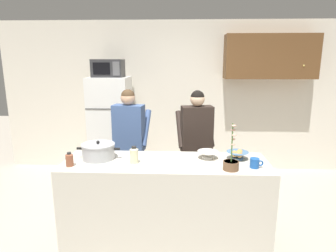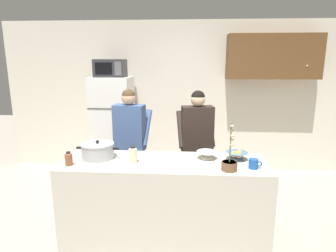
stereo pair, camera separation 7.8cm
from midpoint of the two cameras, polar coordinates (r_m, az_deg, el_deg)
ground_plane at (r=3.43m, az=-1.13°, el=-21.58°), size 14.00×14.00×0.00m
back_wall_unit at (r=5.12m, az=3.28°, el=6.90°), size 6.00×0.48×2.60m
kitchen_island at (r=3.20m, az=-1.17°, el=-14.77°), size 2.12×0.68×0.92m
refrigerator at (r=4.95m, az=-11.58°, el=-0.28°), size 0.64×0.68×1.67m
microwave at (r=4.81m, az=-12.17°, el=11.07°), size 0.48×0.37×0.28m
person_near_pot at (r=3.88m, az=-8.22°, el=-1.69°), size 0.53×0.46×1.58m
person_by_sink at (r=3.79m, az=5.04°, el=-2.02°), size 0.53×0.47×1.57m
cooking_pot at (r=3.17m, az=-14.24°, el=-4.83°), size 0.46×0.35×0.20m
coffee_mug at (r=2.94m, az=16.02°, el=-7.04°), size 0.13×0.09×0.10m
bread_bowl at (r=3.14m, az=12.86°, el=-5.51°), size 0.23×0.23×0.10m
empty_bowl at (r=3.11m, az=7.11°, el=-5.55°), size 0.22×0.22×0.08m
bottle_near_edge at (r=3.04m, az=-19.56°, el=-6.21°), size 0.07×0.07×0.14m
bottle_mid_counter at (r=2.96m, az=-7.45°, el=-5.67°), size 0.09×0.09×0.18m
potted_orchid at (r=2.82m, az=11.55°, el=-7.16°), size 0.15×0.15×0.45m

